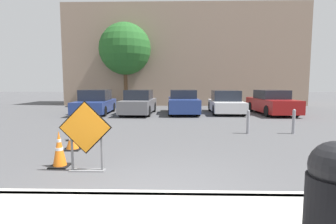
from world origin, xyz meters
The scene contains 17 objects.
ground_plane centered at (0.00, 10.00, 0.00)m, with size 96.00×96.00×0.00m, color #4C4C4F.
curb_lip centered at (0.00, 0.00, 0.07)m, with size 28.18×0.20×0.14m.
road_closed_sign centered at (-1.45, 1.38, 0.81)m, with size 1.11×0.20×1.49m.
traffic_cone_nearest centered at (-2.16, 1.68, 0.39)m, with size 0.40×0.40×0.81m.
traffic_cone_second centered at (-2.47, 3.22, 0.28)m, with size 0.46×0.46×0.58m.
traffic_cone_third centered at (-2.91, 4.45, 0.30)m, with size 0.39×0.39×0.61m.
traffic_cone_fourth centered at (-3.17, 5.94, 0.34)m, with size 0.40×0.40×0.69m.
parked_car_nearest centered at (-4.52, 12.17, 0.67)m, with size 2.03×4.37×1.49m.
parked_car_second centered at (-1.80, 12.05, 0.68)m, with size 1.91×4.29×1.48m.
parked_car_third centered at (0.92, 12.38, 0.69)m, with size 1.91×4.31×1.48m.
parked_car_fourth centered at (3.65, 12.69, 0.66)m, with size 2.01×4.26×1.44m.
parked_car_fifth centered at (6.37, 12.24, 0.69)m, with size 1.97×4.56×1.48m.
trash_bin centered at (2.10, -1.23, 0.69)m, with size 0.58×0.58×1.10m.
bollard_nearest centered at (3.13, 5.75, 0.47)m, with size 0.12×0.12×0.89m.
bollard_second centered at (4.81, 5.75, 0.49)m, with size 0.12×0.12×0.92m.
building_facade_backdrop centered at (1.26, 20.83, 4.30)m, with size 20.79×5.00×8.61m.
street_tree_behind_lot centered at (-3.62, 17.61, 4.67)m, with size 4.19×4.19×6.78m.
Camera 1 is at (0.40, -3.94, 1.83)m, focal length 28.00 mm.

